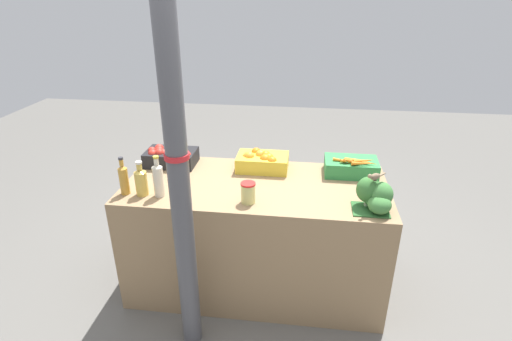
{
  "coord_description": "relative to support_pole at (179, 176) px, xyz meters",
  "views": [
    {
      "loc": [
        0.32,
        -2.46,
        2.11
      ],
      "look_at": [
        0.0,
        0.0,
        0.96
      ],
      "focal_mm": 28.0,
      "sensor_mm": 36.0,
      "label": 1
    }
  ],
  "objects": [
    {
      "name": "apple_crate",
      "position": [
        -0.35,
        0.85,
        -0.25
      ],
      "size": [
        0.38,
        0.25,
        0.15
      ],
      "color": "black",
      "rests_on": "market_table"
    },
    {
      "name": "pickle_jar",
      "position": [
        0.33,
        0.33,
        -0.26
      ],
      "size": [
        0.09,
        0.09,
        0.14
      ],
      "color": "#D1CC75",
      "rests_on": "market_table"
    },
    {
      "name": "sparrow_bird",
      "position": [
        1.08,
        0.34,
        -0.1
      ],
      "size": [
        0.12,
        0.09,
        0.05
      ],
      "rotation": [
        0.0,
        0.0,
        -2.54
      ],
      "color": "#4C3D2D",
      "rests_on": "broccoli_pile"
    },
    {
      "name": "ground_plane",
      "position": [
        0.34,
        0.6,
        -1.18
      ],
      "size": [
        10.0,
        10.0,
        0.0
      ],
      "primitive_type": "plane",
      "color": "#605E59"
    },
    {
      "name": "orange_crate",
      "position": [
        0.35,
        0.85,
        -0.26
      ],
      "size": [
        0.38,
        0.25,
        0.15
      ],
      "color": "gold",
      "rests_on": "market_table"
    },
    {
      "name": "juice_bottle_amber",
      "position": [
        -0.5,
        0.35,
        -0.22
      ],
      "size": [
        0.06,
        0.06,
        0.26
      ],
      "color": "gold",
      "rests_on": "market_table"
    },
    {
      "name": "juice_bottle_golden",
      "position": [
        -0.38,
        0.35,
        -0.23
      ],
      "size": [
        0.08,
        0.08,
        0.24
      ],
      "color": "gold",
      "rests_on": "market_table"
    },
    {
      "name": "carrot_crate",
      "position": [
        1.01,
        0.84,
        -0.26
      ],
      "size": [
        0.38,
        0.25,
        0.15
      ],
      "color": "#2D8442",
      "rests_on": "market_table"
    },
    {
      "name": "market_table",
      "position": [
        0.34,
        0.6,
        -0.75
      ],
      "size": [
        1.82,
        0.83,
        0.86
      ],
      "primitive_type": "cube",
      "color": "#937551",
      "rests_on": "ground_plane"
    },
    {
      "name": "juice_bottle_cloudy",
      "position": [
        -0.26,
        0.35,
        -0.2
      ],
      "size": [
        0.07,
        0.07,
        0.28
      ],
      "color": "beige",
      "rests_on": "market_table"
    },
    {
      "name": "broccoli_pile",
      "position": [
        1.1,
        0.35,
        -0.23
      ],
      "size": [
        0.24,
        0.23,
        0.2
      ],
      "color": "#2D602D",
      "rests_on": "market_table"
    },
    {
      "name": "support_pole",
      "position": [
        0.0,
        0.0,
        0.0
      ],
      "size": [
        0.13,
        0.13,
        2.36
      ],
      "color": "#4C4C51",
      "rests_on": "ground_plane"
    }
  ]
}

